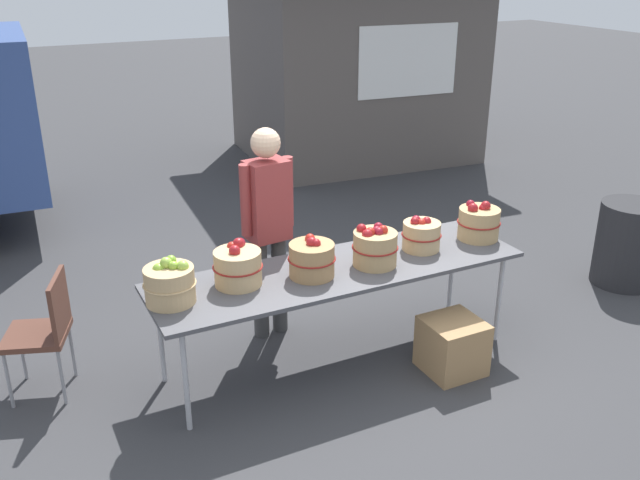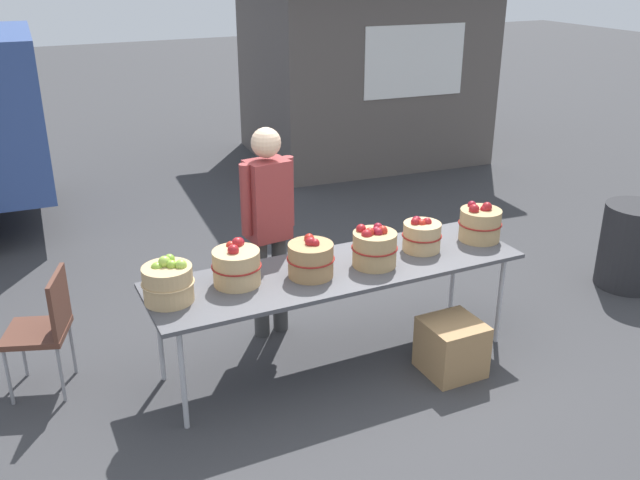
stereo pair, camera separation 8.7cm
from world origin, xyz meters
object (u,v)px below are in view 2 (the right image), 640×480
object	(u,v)px
apple_basket_red_4	(479,223)
folding_chair	(46,323)
apple_basket_red_0	(236,266)
apple_basket_red_3	(422,235)
apple_basket_red_1	(311,259)
produce_crate	(452,347)
market_table	(338,273)
apple_basket_green_0	(168,282)
apple_basket_red_2	(374,247)
trash_barrel	(632,246)
vendor_adult	(268,217)

from	to	relation	value
apple_basket_red_4	folding_chair	bearing A→B (deg)	170.62
apple_basket_red_0	apple_basket_red_3	bearing A→B (deg)	-2.25
apple_basket_red_1	produce_crate	bearing A→B (deg)	-27.33
market_table	produce_crate	world-z (taller)	market_table
market_table	produce_crate	size ratio (longest dim) A/B	6.80
apple_basket_green_0	apple_basket_red_3	world-z (taller)	apple_basket_green_0
apple_basket_red_2	apple_basket_red_4	bearing A→B (deg)	4.14
folding_chair	produce_crate	distance (m)	2.81
folding_chair	market_table	bearing A→B (deg)	94.34
market_table	apple_basket_red_0	xyz separation A→B (m)	(-0.72, 0.08, 0.16)
folding_chair	apple_basket_red_1	bearing A→B (deg)	91.54
market_table	apple_basket_red_0	world-z (taller)	apple_basket_red_0
trash_barrel	apple_basket_red_4	bearing A→B (deg)	179.42
market_table	vendor_adult	size ratio (longest dim) A/B	1.63
market_table	apple_basket_red_0	distance (m)	0.75
apple_basket_green_0	trash_barrel	distance (m)	4.16
apple_basket_green_0	market_table	bearing A→B (deg)	-1.16
apple_basket_red_0	apple_basket_red_4	xyz separation A→B (m)	(1.94, -0.07, 0.00)
apple_basket_red_2	apple_basket_red_3	world-z (taller)	apple_basket_red_2
apple_basket_green_0	apple_basket_red_0	size ratio (longest dim) A/B	1.00
vendor_adult	folding_chair	size ratio (longest dim) A/B	1.93
folding_chair	trash_barrel	size ratio (longest dim) A/B	1.13
apple_basket_red_2	apple_basket_red_4	size ratio (longest dim) A/B	0.99
apple_basket_red_0	apple_basket_red_2	size ratio (longest dim) A/B	1.02
apple_basket_green_0	apple_basket_red_4	xyz separation A→B (m)	(2.41, -0.02, 0.00)
vendor_adult	folding_chair	bearing A→B (deg)	-4.60
apple_basket_red_2	trash_barrel	world-z (taller)	apple_basket_red_2
apple_basket_red_1	folding_chair	distance (m)	1.83
vendor_adult	apple_basket_red_4	bearing A→B (deg)	151.74
market_table	apple_basket_red_0	bearing A→B (deg)	173.95
apple_basket_red_2	apple_basket_red_0	bearing A→B (deg)	171.76
apple_basket_red_3	vendor_adult	xyz separation A→B (m)	(-0.99, 0.57, 0.11)
apple_basket_red_3	vendor_adult	size ratio (longest dim) A/B	0.18
apple_basket_red_2	trash_barrel	size ratio (longest dim) A/B	0.44
apple_basket_red_2	trash_barrel	distance (m)	2.73
apple_basket_red_1	produce_crate	world-z (taller)	apple_basket_red_1
apple_basket_red_4	trash_barrel	distance (m)	1.79
apple_basket_red_4	folding_chair	size ratio (longest dim) A/B	0.39
apple_basket_red_4	produce_crate	bearing A→B (deg)	-138.06
market_table	folding_chair	distance (m)	2.01
produce_crate	apple_basket_red_4	bearing A→B (deg)	41.94
apple_basket_red_2	apple_basket_red_4	xyz separation A→B (m)	(0.97, 0.07, -0.00)
vendor_adult	trash_barrel	bearing A→B (deg)	162.43
apple_basket_red_1	vendor_adult	size ratio (longest dim) A/B	0.20
produce_crate	apple_basket_red_2	bearing A→B (deg)	134.27
apple_basket_green_0	produce_crate	bearing A→B (deg)	-15.44
trash_barrel	market_table	bearing A→B (deg)	179.78
apple_basket_green_0	apple_basket_red_0	xyz separation A→B (m)	(0.47, 0.05, -0.00)
apple_basket_red_0	apple_basket_red_1	xyz separation A→B (m)	(0.50, -0.11, -0.00)
market_table	apple_basket_red_3	bearing A→B (deg)	1.69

